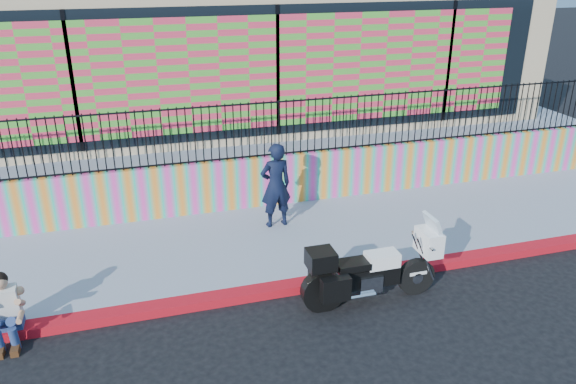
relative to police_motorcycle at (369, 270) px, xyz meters
name	(u,v)px	position (x,y,z in m)	size (l,w,h in m)	color
ground	(343,283)	(-0.17, 0.63, -0.59)	(90.00, 90.00, 0.00)	black
red_curb	(343,279)	(-0.17, 0.63, -0.51)	(16.00, 0.30, 0.15)	#AB0C17
sidewalk	(312,236)	(-0.17, 2.28, -0.51)	(16.00, 3.00, 0.15)	#878EA2
mural_wall	(289,178)	(-0.17, 3.88, 0.11)	(16.00, 0.20, 1.10)	#F440AA
metal_fence	(289,127)	(-0.17, 3.88, 1.26)	(15.80, 0.04, 1.20)	black
elevated_platform	(241,121)	(-0.17, 8.98, 0.04)	(16.00, 10.00, 1.25)	#878EA2
storefront_building	(239,31)	(-0.17, 8.77, 2.66)	(14.00, 8.06, 4.00)	tan
police_motorcycle	(369,270)	(0.00, 0.00, 0.00)	(2.25, 0.74, 1.40)	black
police_officer	(276,185)	(-0.76, 2.83, 0.43)	(0.63, 0.41, 1.73)	black
seated_man	(5,317)	(-5.39, 0.48, -0.14)	(0.54, 0.71, 1.06)	navy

